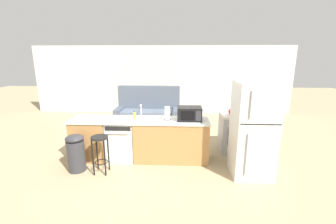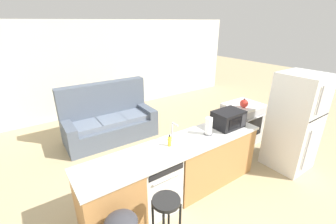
# 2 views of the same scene
# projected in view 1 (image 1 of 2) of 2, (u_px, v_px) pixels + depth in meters

# --- Properties ---
(ground_plane) EXTENTS (24.00, 24.00, 0.00)m
(ground_plane) POSITION_uv_depth(u_px,v_px,m) (134.00, 158.00, 4.98)
(ground_plane) COLOR tan
(wall_back) EXTENTS (10.00, 0.06, 2.60)m
(wall_back) POSITION_uv_depth(u_px,v_px,m) (161.00, 80.00, 8.73)
(wall_back) COLOR silver
(wall_back) RESTS_ON ground_plane
(kitchen_counter) EXTENTS (2.94, 0.66, 0.90)m
(kitchen_counter) POSITION_uv_depth(u_px,v_px,m) (144.00, 141.00, 4.87)
(kitchen_counter) COLOR #B77F47
(kitchen_counter) RESTS_ON ground_plane
(dishwasher) EXTENTS (0.58, 0.61, 0.84)m
(dishwasher) POSITION_uv_depth(u_px,v_px,m) (122.00, 140.00, 4.89)
(dishwasher) COLOR white
(dishwasher) RESTS_ON ground_plane
(stove_range) EXTENTS (0.76, 0.68, 0.90)m
(stove_range) POSITION_uv_depth(u_px,v_px,m) (236.00, 132.00, 5.30)
(stove_range) COLOR #B7B7BC
(stove_range) RESTS_ON ground_plane
(refrigerator) EXTENTS (0.72, 0.73, 1.77)m
(refrigerator) POSITION_uv_depth(u_px,v_px,m) (253.00, 130.00, 4.13)
(refrigerator) COLOR silver
(refrigerator) RESTS_ON ground_plane
(microwave) EXTENTS (0.50, 0.37, 0.28)m
(microwave) POSITION_uv_depth(u_px,v_px,m) (189.00, 114.00, 4.67)
(microwave) COLOR black
(microwave) RESTS_ON kitchen_counter
(sink_faucet) EXTENTS (0.07, 0.18, 0.30)m
(sink_faucet) POSITION_uv_depth(u_px,v_px,m) (141.00, 112.00, 4.87)
(sink_faucet) COLOR silver
(sink_faucet) RESTS_ON kitchen_counter
(paper_towel_roll) EXTENTS (0.14, 0.14, 0.28)m
(paper_towel_roll) POSITION_uv_depth(u_px,v_px,m) (167.00, 114.00, 4.68)
(paper_towel_roll) COLOR #4C4C51
(paper_towel_roll) RESTS_ON kitchen_counter
(soap_bottle) EXTENTS (0.06, 0.06, 0.18)m
(soap_bottle) POSITION_uv_depth(u_px,v_px,m) (135.00, 115.00, 4.79)
(soap_bottle) COLOR yellow
(soap_bottle) RESTS_ON kitchen_counter
(kettle) EXTENTS (0.21, 0.17, 0.19)m
(kettle) POSITION_uv_depth(u_px,v_px,m) (232.00, 112.00, 5.05)
(kettle) COLOR red
(kettle) RESTS_ON stove_range
(bar_stool) EXTENTS (0.32, 0.32, 0.74)m
(bar_stool) POSITION_uv_depth(u_px,v_px,m) (100.00, 147.00, 4.25)
(bar_stool) COLOR black
(bar_stool) RESTS_ON ground_plane
(trash_bin) EXTENTS (0.35, 0.35, 0.74)m
(trash_bin) POSITION_uv_depth(u_px,v_px,m) (76.00, 152.00, 4.37)
(trash_bin) COLOR #333338
(trash_bin) RESTS_ON ground_plane
(couch) EXTENTS (2.01, 0.93, 1.27)m
(couch) POSITION_uv_depth(u_px,v_px,m) (148.00, 114.00, 7.25)
(couch) COLOR #515B6B
(couch) RESTS_ON ground_plane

